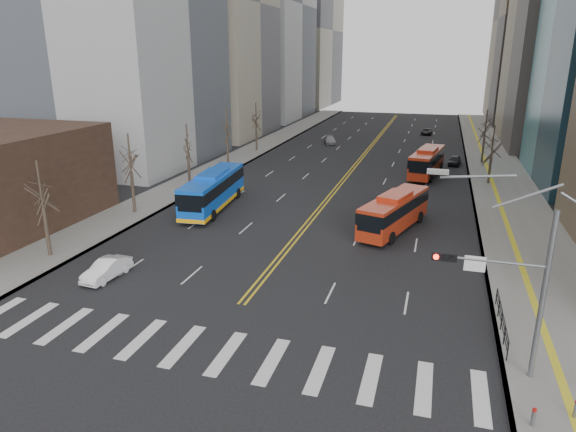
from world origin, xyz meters
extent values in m
plane|color=black|center=(0.00, 0.00, 0.00)|extent=(220.00, 220.00, 0.00)
cube|color=slate|center=(17.50, 45.00, 0.07)|extent=(7.00, 130.00, 0.15)
cube|color=slate|center=(-16.50, 45.00, 0.07)|extent=(5.00, 130.00, 0.15)
cube|color=silver|center=(-10.64, 0.00, 0.01)|extent=(0.70, 4.00, 0.01)
cube|color=silver|center=(-8.27, 0.00, 0.01)|extent=(0.70, 4.00, 0.01)
cube|color=silver|center=(-5.91, 0.00, 0.01)|extent=(0.70, 4.00, 0.01)
cube|color=silver|center=(-3.55, 0.00, 0.01)|extent=(0.70, 4.00, 0.01)
cube|color=silver|center=(-1.18, 0.00, 0.01)|extent=(0.70, 4.00, 0.01)
cube|color=silver|center=(1.18, 0.00, 0.01)|extent=(0.70, 4.00, 0.01)
cube|color=silver|center=(3.55, 0.00, 0.01)|extent=(0.70, 4.00, 0.01)
cube|color=silver|center=(5.91, 0.00, 0.01)|extent=(0.70, 4.00, 0.01)
cube|color=silver|center=(8.27, 0.00, 0.01)|extent=(0.70, 4.00, 0.01)
cube|color=silver|center=(10.64, 0.00, 0.01)|extent=(0.70, 4.00, 0.01)
cube|color=silver|center=(13.00, 0.00, 0.01)|extent=(0.70, 4.00, 0.01)
cube|color=gold|center=(-0.20, 55.00, 0.01)|extent=(0.15, 100.00, 0.01)
cube|color=gold|center=(0.20, 55.00, 0.01)|extent=(0.15, 100.00, 0.01)
cube|color=gray|center=(-31.00, 66.00, 22.00)|extent=(22.00, 22.00, 44.00)
cube|color=#98989A|center=(-30.00, 93.00, 24.00)|extent=(20.00, 26.00, 48.00)
cube|color=gray|center=(-29.00, 125.00, 20.00)|extent=(18.00, 30.00, 40.00)
cube|color=brown|center=(29.00, 103.00, 21.00)|extent=(18.00, 30.00, 42.00)
cylinder|color=slate|center=(15.20, 2.00, 4.00)|extent=(0.24, 0.24, 8.00)
cylinder|color=slate|center=(12.95, 2.00, 5.50)|extent=(4.50, 0.12, 0.12)
cube|color=black|center=(11.00, 2.00, 5.50)|extent=(1.10, 0.28, 0.38)
cylinder|color=#FF190C|center=(10.65, 1.84, 5.50)|extent=(0.24, 0.08, 0.24)
cylinder|color=black|center=(11.00, 1.84, 5.50)|extent=(0.24, 0.08, 0.24)
cylinder|color=black|center=(11.35, 1.84, 5.50)|extent=(0.24, 0.08, 0.24)
cube|color=silver|center=(12.30, 2.00, 5.30)|extent=(0.90, 0.06, 0.70)
cube|color=#999993|center=(10.40, 2.00, 9.30)|extent=(0.90, 0.35, 0.18)
cube|color=black|center=(14.30, 6.00, 1.15)|extent=(0.04, 6.00, 0.04)
cylinder|color=black|center=(14.30, 3.00, 0.65)|extent=(0.06, 0.06, 1.00)
cylinder|color=black|center=(14.30, 4.50, 0.65)|extent=(0.06, 0.06, 1.00)
cylinder|color=black|center=(14.30, 6.00, 0.65)|extent=(0.06, 0.06, 1.00)
cylinder|color=black|center=(14.30, 7.50, 0.65)|extent=(0.06, 0.06, 1.00)
cylinder|color=black|center=(14.30, 9.00, 0.65)|extent=(0.06, 0.06, 1.00)
cylinder|color=slate|center=(14.80, -1.50, 0.50)|extent=(0.16, 0.16, 0.70)
cylinder|color=#B2140F|center=(14.80, -1.50, 0.88)|extent=(0.17, 0.17, 0.10)
cylinder|color=slate|center=(16.50, -0.50, 0.50)|extent=(0.16, 0.16, 0.70)
cylinder|color=#2D231B|center=(-16.00, 8.00, 1.88)|extent=(0.28, 0.28, 3.75)
cylinder|color=#2D231B|center=(-16.00, 19.00, 1.95)|extent=(0.28, 0.28, 3.90)
cylinder|color=#2D231B|center=(-16.00, 30.00, 1.80)|extent=(0.28, 0.28, 3.60)
cylinder|color=#2D231B|center=(-16.00, 41.00, 2.00)|extent=(0.28, 0.28, 4.00)
cylinder|color=#2D231B|center=(-16.00, 52.00, 1.90)|extent=(0.28, 0.28, 3.80)
cylinder|color=#2D231B|center=(16.00, 40.00, 1.75)|extent=(0.28, 0.28, 3.50)
cylinder|color=#2D231B|center=(16.00, 52.00, 1.88)|extent=(0.28, 0.28, 3.75)
cube|color=blue|center=(-9.77, 22.74, 1.77)|extent=(3.59, 12.14, 2.84)
cube|color=black|center=(-9.77, 22.74, 2.33)|extent=(3.65, 12.16, 1.02)
cube|color=blue|center=(-9.77, 22.74, 3.29)|extent=(2.37, 4.35, 0.40)
cube|color=#FEAC0D|center=(-9.77, 22.74, 0.55)|extent=(3.65, 12.16, 0.35)
cylinder|color=black|center=(-10.66, 18.82, 0.50)|extent=(0.39, 1.02, 1.00)
cylinder|color=black|center=(-8.18, 19.05, 0.50)|extent=(0.39, 1.02, 1.00)
cylinder|color=black|center=(-11.36, 26.44, 0.50)|extent=(0.39, 1.02, 1.00)
cylinder|color=black|center=(-8.88, 26.67, 0.50)|extent=(0.39, 1.02, 1.00)
cube|color=#AE2A12|center=(7.28, 20.99, 1.61)|extent=(5.03, 10.12, 2.53)
cube|color=black|center=(7.28, 20.99, 2.13)|extent=(5.09, 10.16, 0.92)
cube|color=#AE2A12|center=(7.28, 20.99, 2.98)|extent=(2.73, 3.84, 0.40)
cylinder|color=black|center=(5.29, 18.29, 0.50)|extent=(0.58, 1.04, 1.00)
cylinder|color=black|center=(7.44, 17.63, 0.50)|extent=(0.58, 1.04, 1.00)
cylinder|color=black|center=(7.13, 24.35, 0.50)|extent=(0.58, 1.04, 1.00)
cylinder|color=black|center=(9.28, 23.69, 0.50)|extent=(0.58, 1.04, 1.00)
cube|color=#AE2A12|center=(9.12, 42.51, 1.68)|extent=(3.92, 10.60, 2.66)
cube|color=black|center=(9.12, 42.51, 2.22)|extent=(3.98, 10.63, 0.96)
cube|color=#AE2A12|center=(9.12, 42.51, 3.11)|extent=(2.42, 3.87, 0.40)
cylinder|color=black|center=(7.45, 39.42, 0.50)|extent=(0.45, 1.03, 1.00)
cylinder|color=black|center=(9.78, 39.06, 0.50)|extent=(0.45, 1.03, 1.00)
cylinder|color=black|center=(8.46, 45.97, 0.50)|extent=(0.45, 1.03, 1.00)
cylinder|color=black|center=(10.79, 45.61, 0.50)|extent=(0.45, 1.03, 1.00)
imported|color=white|center=(-9.80, 6.00, 0.63)|extent=(1.63, 3.91, 1.26)
imported|color=black|center=(12.50, 49.77, 0.61)|extent=(1.88, 3.73, 1.22)
imported|color=gray|center=(-6.74, 61.32, 0.60)|extent=(2.88, 4.43, 1.19)
imported|color=black|center=(7.95, 76.24, 0.54)|extent=(1.89, 3.92, 1.08)
camera|label=1|loc=(10.35, -20.22, 14.10)|focal=32.00mm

